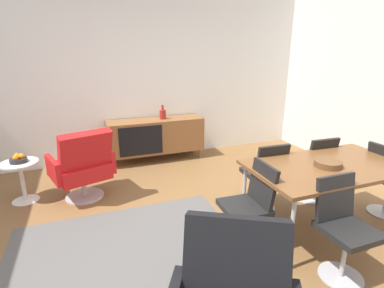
{
  "coord_description": "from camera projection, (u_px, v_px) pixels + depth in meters",
  "views": [
    {
      "loc": [
        -0.76,
        -2.45,
        1.84
      ],
      "look_at": [
        0.39,
        0.64,
        0.78
      ],
      "focal_mm": 27.67,
      "sensor_mm": 36.0,
      "label": 1
    }
  ],
  "objects": [
    {
      "name": "ground_plane",
      "position": [
        178.0,
        239.0,
        3.0
      ],
      "size": [
        8.32,
        8.32,
        0.0
      ],
      "primitive_type": "plane",
      "color": "brown"
    },
    {
      "name": "wall_back",
      "position": [
        129.0,
        77.0,
        4.89
      ],
      "size": [
        6.8,
        0.12,
        2.8
      ],
      "primitive_type": "cube",
      "color": "white",
      "rests_on": "ground_plane"
    },
    {
      "name": "sideboard",
      "position": [
        156.0,
        136.0,
        5.03
      ],
      "size": [
        1.6,
        0.45,
        0.72
      ],
      "color": "brown",
      "rests_on": "ground_plane"
    },
    {
      "name": "vase_cobalt",
      "position": [
        163.0,
        114.0,
        4.97
      ],
      "size": [
        0.11,
        0.11,
        0.23
      ],
      "color": "maroon",
      "rests_on": "sideboard"
    },
    {
      "name": "dining_table",
      "position": [
        329.0,
        169.0,
        2.96
      ],
      "size": [
        1.6,
        0.9,
        0.74
      ],
      "color": "brown",
      "rests_on": "ground_plane"
    },
    {
      "name": "wooden_bowl_on_table",
      "position": [
        328.0,
        164.0,
        2.9
      ],
      "size": [
        0.26,
        0.26,
        0.06
      ],
      "primitive_type": "cylinder",
      "color": "brown",
      "rests_on": "dining_table"
    },
    {
      "name": "dining_chair_near_window",
      "position": [
        250.0,
        204.0,
        2.74
      ],
      "size": [
        0.43,
        0.41,
        0.86
      ],
      "color": "black",
      "rests_on": "ground_plane"
    },
    {
      "name": "dining_chair_back_right",
      "position": [
        314.0,
        166.0,
        3.65
      ],
      "size": [
        0.42,
        0.44,
        0.86
      ],
      "color": "black",
      "rests_on": "ground_plane"
    },
    {
      "name": "dining_chair_back_left",
      "position": [
        265.0,
        174.0,
        3.41
      ],
      "size": [
        0.41,
        0.44,
        0.86
      ],
      "color": "black",
      "rests_on": "ground_plane"
    },
    {
      "name": "dining_chair_front_left",
      "position": [
        343.0,
        225.0,
        2.42
      ],
      "size": [
        0.4,
        0.43,
        0.86
      ],
      "color": "black",
      "rests_on": "ground_plane"
    },
    {
      "name": "lounge_chair_red",
      "position": [
        83.0,
        165.0,
        3.68
      ],
      "size": [
        0.84,
        0.81,
        0.95
      ],
      "color": "red",
      "rests_on": "ground_plane"
    },
    {
      "name": "side_table_round",
      "position": [
        22.0,
        177.0,
        3.68
      ],
      "size": [
        0.44,
        0.44,
        0.52
      ],
      "color": "white",
      "rests_on": "ground_plane"
    },
    {
      "name": "fruit_bowl",
      "position": [
        18.0,
        159.0,
        3.61
      ],
      "size": [
        0.2,
        0.2,
        0.11
      ],
      "color": "#262628",
      "rests_on": "side_table_round"
    },
    {
      "name": "area_rug",
      "position": [
        129.0,
        254.0,
        2.77
      ],
      "size": [
        2.2,
        1.7,
        0.01
      ],
      "primitive_type": "cube",
      "color": "#595654",
      "rests_on": "ground_plane"
    }
  ]
}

